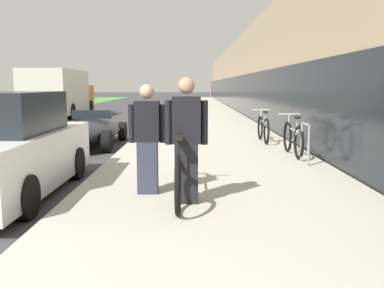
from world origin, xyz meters
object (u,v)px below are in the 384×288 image
person_rider (187,141)px  person_bystander (148,139)px  moving_truck (60,93)px  vintage_roadster_curbside (89,131)px  cruiser_bike_middle (264,129)px  tandem_bicycle (181,169)px  cruiser_bike_nearest (294,138)px  bike_rack_hoop (306,139)px  parked_sedan_curbside (1,149)px

person_rider → person_bystander: bearing=138.6°
moving_truck → vintage_roadster_curbside: bearing=-69.3°
vintage_roadster_curbside → cruiser_bike_middle: bearing=-2.6°
person_rider → person_bystander: person_rider is taller
tandem_bicycle → cruiser_bike_nearest: 4.47m
cruiser_bike_middle → vintage_roadster_curbside: (-5.09, 0.23, -0.09)m
person_bystander → vintage_roadster_curbside: (-2.38, 6.14, -0.53)m
bike_rack_hoop → parked_sedan_curbside: (-5.40, -2.00, 0.08)m
vintage_roadster_curbside → tandem_bicycle: bearing=-65.6°
cruiser_bike_middle → person_rider: bearing=-108.3°
cruiser_bike_nearest → parked_sedan_curbside: parked_sedan_curbside is taller
person_rider → parked_sedan_curbside: (-2.99, 0.96, -0.27)m
bike_rack_hoop → vintage_roadster_curbside: bearing=145.5°
bike_rack_hoop → cruiser_bike_middle: (-0.29, 3.46, -0.13)m
moving_truck → bike_rack_hoop: bearing=-57.4°
bike_rack_hoop → cruiser_bike_nearest: (-0.00, 1.06, -0.12)m
person_rider → person_bystander: size_ratio=1.06×
person_rider → cruiser_bike_nearest: bearing=59.1°
tandem_bicycle → parked_sedan_curbside: 2.96m
tandem_bicycle → person_rider: person_rider is taller
tandem_bicycle → person_rider: 0.57m
bike_rack_hoop → parked_sedan_curbside: 5.76m
person_bystander → bike_rack_hoop: 3.88m
tandem_bicycle → vintage_roadster_curbside: (-2.87, 6.33, -0.12)m
person_rider → cruiser_bike_middle: size_ratio=0.96×
person_rider → vintage_roadster_curbside: (-2.97, 6.66, -0.58)m
person_rider → cruiser_bike_middle: person_rider is taller
tandem_bicycle → cruiser_bike_nearest: tandem_bicycle is taller
bike_rack_hoop → vintage_roadster_curbside: 6.53m
parked_sedan_curbside → bike_rack_hoop: bearing=20.4°
cruiser_bike_middle → vintage_roadster_curbside: 5.10m
tandem_bicycle → cruiser_bike_nearest: size_ratio=1.40×
person_bystander → moving_truck: bearing=110.9°
tandem_bicycle → vintage_roadster_curbside: 6.96m
cruiser_bike_middle → parked_sedan_curbside: 7.49m
person_bystander → person_rider: bearing=-41.4°
person_rider → bike_rack_hoop: (2.41, 2.96, -0.35)m
cruiser_bike_nearest → parked_sedan_curbside: 6.21m
person_rider → vintage_roadster_curbside: bearing=114.0°
cruiser_bike_nearest → cruiser_bike_middle: size_ratio=1.04×
tandem_bicycle → cruiser_bike_nearest: bearing=55.8°
cruiser_bike_nearest → cruiser_bike_middle: 2.42m
cruiser_bike_middle → bike_rack_hoop: bearing=-85.2°
person_rider → bike_rack_hoop: bearing=50.8°
person_rider → moving_truck: 19.67m
tandem_bicycle → moving_truck: moving_truck is taller
tandem_bicycle → moving_truck: size_ratio=0.38×
person_rider → parked_sedan_curbside: bearing=162.3°
person_bystander → cruiser_bike_nearest: (3.00, 3.50, -0.42)m
tandem_bicycle → moving_truck: (-7.26, 17.92, 0.77)m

